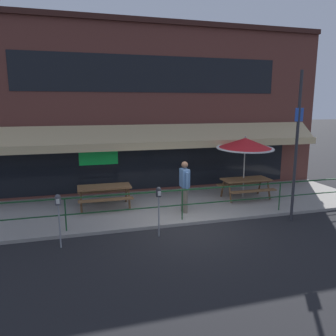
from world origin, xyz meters
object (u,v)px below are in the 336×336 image
(picnic_table_left, at_px, (104,191))
(picnic_table_centre, at_px, (246,183))
(parking_meter_far, at_px, (159,197))
(patio_umbrella_centre, at_px, (245,144))
(street_sign_pole, at_px, (296,147))
(parking_meter_near, at_px, (58,205))
(pedestrian_walking, at_px, (185,184))

(picnic_table_left, height_order, picnic_table_centre, same)
(picnic_table_left, xyz_separation_m, parking_meter_far, (1.25, -2.75, 0.44))
(patio_umbrella_centre, distance_m, street_sign_pole, 2.55)
(picnic_table_centre, height_order, parking_meter_near, parking_meter_near)
(patio_umbrella_centre, height_order, street_sign_pole, street_sign_pole)
(picnic_table_centre, height_order, parking_meter_far, parking_meter_far)
(street_sign_pole, bearing_deg, patio_umbrella_centre, 97.74)
(pedestrian_walking, xyz_separation_m, parking_meter_near, (-3.87, -1.58, 0.09))
(picnic_table_centre, relative_size, pedestrian_walking, 1.05)
(picnic_table_centre, bearing_deg, parking_meter_far, -148.64)
(picnic_table_centre, height_order, pedestrian_walking, pedestrian_walking)
(picnic_table_left, height_order, patio_umbrella_centre, patio_umbrella_centre)
(patio_umbrella_centre, relative_size, pedestrian_walking, 1.39)
(picnic_table_centre, distance_m, patio_umbrella_centre, 1.48)
(parking_meter_far, bearing_deg, picnic_table_centre, 31.36)
(parking_meter_far, height_order, street_sign_pole, street_sign_pole)
(parking_meter_near, distance_m, parking_meter_far, 2.61)
(parking_meter_far, bearing_deg, pedestrian_walking, 50.78)
(picnic_table_left, relative_size, picnic_table_centre, 1.00)
(picnic_table_left, distance_m, picnic_table_centre, 5.27)
(patio_umbrella_centre, distance_m, parking_meter_far, 4.90)
(parking_meter_far, relative_size, street_sign_pole, 0.31)
(parking_meter_near, bearing_deg, patio_umbrella_centre, 21.90)
(patio_umbrella_centre, xyz_separation_m, street_sign_pole, (0.34, -2.52, 0.19))
(picnic_table_centre, distance_m, pedestrian_walking, 2.91)
(picnic_table_centre, bearing_deg, picnic_table_left, 176.73)
(picnic_table_centre, distance_m, parking_meter_far, 4.72)
(patio_umbrella_centre, bearing_deg, picnic_table_left, 178.69)
(picnic_table_centre, relative_size, parking_meter_near, 1.27)
(patio_umbrella_centre, bearing_deg, street_sign_pole, -82.26)
(pedestrian_walking, bearing_deg, picnic_table_centre, 18.09)
(street_sign_pole, bearing_deg, picnic_table_left, 154.73)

